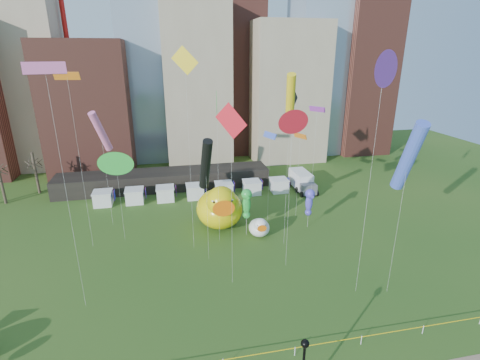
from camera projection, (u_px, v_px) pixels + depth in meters
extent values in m
cube|color=gray|center=(27.00, 66.00, 73.09)|extent=(14.00, 12.00, 42.00)
cube|color=brown|center=(89.00, 108.00, 72.55)|extent=(16.00, 14.00, 26.00)
cube|color=#8C9EB2|center=(146.00, 33.00, 77.36)|extent=(12.00, 12.00, 55.00)
cube|color=gray|center=(196.00, 84.00, 79.12)|extent=(14.00, 14.00, 34.00)
cube|color=brown|center=(235.00, 3.00, 80.86)|extent=(12.00, 12.00, 68.00)
cube|color=gray|center=(285.00, 93.00, 81.78)|extent=(16.00, 14.00, 30.00)
cube|color=#8C9EB2|center=(322.00, 51.00, 84.37)|extent=(14.00, 12.00, 48.00)
cube|color=brown|center=(363.00, 77.00, 86.46)|extent=(12.00, 12.00, 36.00)
cube|color=black|center=(165.00, 180.00, 66.15)|extent=(38.00, 6.00, 3.20)
cube|color=white|center=(103.00, 199.00, 58.87)|extent=(2.80, 2.80, 2.20)
cube|color=red|center=(114.00, 195.00, 59.05)|extent=(0.08, 1.40, 1.60)
cube|color=white|center=(135.00, 196.00, 59.83)|extent=(2.80, 2.80, 2.20)
cube|color=red|center=(146.00, 193.00, 60.01)|extent=(0.08, 1.40, 1.60)
cube|color=white|center=(165.00, 194.00, 60.79)|extent=(2.80, 2.80, 2.20)
cube|color=red|center=(176.00, 191.00, 60.97)|extent=(0.08, 1.40, 1.60)
cube|color=white|center=(195.00, 192.00, 61.75)|extent=(2.80, 2.80, 2.20)
cube|color=red|center=(205.00, 188.00, 61.93)|extent=(0.08, 1.40, 1.60)
cube|color=white|center=(224.00, 190.00, 62.71)|extent=(2.80, 2.80, 2.20)
cube|color=red|center=(234.00, 186.00, 62.89)|extent=(0.08, 1.40, 1.60)
cube|color=white|center=(252.00, 188.00, 63.67)|extent=(2.80, 2.80, 2.20)
cube|color=red|center=(262.00, 184.00, 63.84)|extent=(0.08, 1.40, 1.60)
cube|color=white|center=(279.00, 186.00, 64.63)|extent=(2.80, 2.80, 2.20)
cube|color=red|center=(289.00, 182.00, 64.80)|extent=(0.08, 1.40, 1.60)
cylinder|color=#382B21|center=(1.00, 181.00, 58.51)|extent=(0.44, 0.44, 8.00)
cylinder|color=#382B21|center=(36.00, 173.00, 63.05)|extent=(0.44, 0.44, 7.50)
cylinder|color=white|center=(295.00, 351.00, 29.73)|extent=(0.06, 0.06, 0.90)
cylinder|color=white|center=(361.00, 340.00, 30.88)|extent=(0.06, 0.06, 0.90)
cylinder|color=white|center=(423.00, 330.00, 32.03)|extent=(0.06, 0.06, 0.90)
cylinder|color=white|center=(480.00, 320.00, 33.18)|extent=(0.06, 0.06, 0.90)
cube|color=yellow|center=(223.00, 360.00, 28.46)|extent=(50.00, 0.02, 0.07)
ellipsoid|color=yellow|center=(219.00, 209.00, 51.30)|extent=(6.69, 7.80, 5.39)
ellipsoid|color=yellow|center=(217.00, 201.00, 54.11)|extent=(1.82, 1.43, 2.18)
sphere|color=yellow|center=(221.00, 201.00, 48.34)|extent=(4.14, 4.14, 4.05)
cone|color=orange|center=(223.00, 207.00, 46.79)|extent=(2.27, 1.87, 2.23)
sphere|color=white|center=(214.00, 201.00, 46.94)|extent=(0.73, 0.73, 0.73)
sphere|color=white|center=(231.00, 200.00, 47.32)|extent=(0.73, 0.73, 0.73)
sphere|color=black|center=(214.00, 202.00, 46.62)|extent=(0.36, 0.36, 0.36)
sphere|color=black|center=(231.00, 201.00, 47.00)|extent=(0.36, 0.36, 0.36)
ellipsoid|color=white|center=(259.00, 228.00, 49.08)|extent=(3.07, 3.52, 2.34)
ellipsoid|color=white|center=(257.00, 224.00, 50.31)|extent=(0.82, 0.66, 0.95)
sphere|color=white|center=(261.00, 225.00, 47.79)|extent=(1.88, 1.88, 1.76)
cone|color=orange|center=(262.00, 228.00, 47.12)|extent=(1.02, 0.86, 0.97)
sphere|color=white|center=(258.00, 225.00, 47.20)|extent=(0.32, 0.32, 0.32)
sphere|color=white|center=(265.00, 225.00, 47.32)|extent=(0.32, 0.32, 0.32)
sphere|color=black|center=(258.00, 226.00, 47.07)|extent=(0.16, 0.16, 0.16)
sphere|color=black|center=(265.00, 225.00, 47.18)|extent=(0.16, 0.16, 0.16)
cylinder|color=silver|center=(246.00, 220.00, 48.92)|extent=(0.03, 0.03, 4.54)
ellipsoid|color=green|center=(247.00, 204.00, 48.15)|extent=(1.19, 1.02, 2.79)
sphere|color=green|center=(247.00, 194.00, 47.51)|extent=(1.58, 1.58, 1.42)
cone|color=green|center=(248.00, 196.00, 46.95)|extent=(0.60, 0.94, 0.50)
sphere|color=green|center=(246.00, 215.00, 48.74)|extent=(1.00, 1.00, 1.00)
cylinder|color=silver|center=(308.00, 215.00, 51.16)|extent=(0.03, 0.03, 3.79)
ellipsoid|color=#4E45D0|center=(309.00, 203.00, 50.53)|extent=(1.07, 0.89, 2.62)
sphere|color=#4E45D0|center=(310.00, 194.00, 49.92)|extent=(1.40, 1.40, 1.34)
cone|color=#4E45D0|center=(312.00, 196.00, 49.39)|extent=(0.51, 0.86, 0.47)
sphere|color=#4E45D0|center=(308.00, 212.00, 51.08)|extent=(0.94, 0.94, 0.94)
sphere|color=black|center=(305.00, 344.00, 24.25)|extent=(0.59, 0.59, 0.59)
cone|color=black|center=(305.00, 340.00, 24.15)|extent=(0.21, 0.21, 0.26)
cube|color=white|center=(301.00, 179.00, 66.03)|extent=(2.78, 5.70, 2.84)
cube|color=#595960|center=(308.00, 189.00, 62.88)|extent=(2.63, 2.07, 1.82)
cylinder|color=black|center=(297.00, 190.00, 64.28)|extent=(0.29, 1.02, 1.02)
cylinder|color=black|center=(312.00, 189.00, 64.85)|extent=(0.29, 1.02, 1.02)
cylinder|color=black|center=(290.00, 183.00, 67.83)|extent=(0.29, 1.02, 1.02)
cylinder|color=black|center=(304.00, 182.00, 68.40)|extent=(0.29, 1.02, 1.02)
cylinder|color=silver|center=(232.00, 208.00, 36.46)|extent=(0.02, 0.02, 17.69)
cube|color=red|center=(231.00, 121.00, 33.49)|extent=(2.62, 2.23, 3.42)
cylinder|color=silver|center=(107.00, 180.00, 50.26)|extent=(0.02, 0.02, 13.73)
cylinder|color=pink|center=(101.00, 132.00, 47.95)|extent=(2.66, 3.39, 5.78)
cylinder|color=silver|center=(207.00, 214.00, 41.96)|extent=(0.02, 0.02, 11.95)
cylinder|color=black|center=(206.00, 165.00, 39.95)|extent=(1.54, 3.88, 6.43)
cylinder|color=silver|center=(121.00, 202.00, 46.75)|extent=(0.02, 0.02, 10.62)
cone|color=green|center=(116.00, 163.00, 44.97)|extent=(3.04, 0.85, 3.02)
cylinder|color=silver|center=(190.00, 162.00, 42.57)|extent=(0.02, 0.02, 22.87)
cube|color=yellow|center=(185.00, 60.00, 38.73)|extent=(2.85, 1.23, 3.08)
cylinder|color=silver|center=(269.00, 179.00, 51.78)|extent=(0.02, 0.02, 12.89)
cube|color=blue|center=(270.00, 135.00, 49.61)|extent=(1.26, 2.65, 0.82)
cylinder|color=silver|center=(81.00, 168.00, 43.23)|extent=(0.02, 0.02, 21.24)
cube|color=orange|center=(67.00, 76.00, 39.66)|extent=(2.87, 0.92, 0.88)
cylinder|color=silver|center=(368.00, 192.00, 34.17)|extent=(0.02, 0.02, 22.39)
cone|color=purple|center=(384.00, 69.00, 30.41)|extent=(2.78, 2.11, 3.12)
cylinder|color=silver|center=(289.00, 199.00, 39.63)|extent=(0.02, 0.02, 17.02)
cone|color=red|center=(293.00, 122.00, 36.78)|extent=(2.47, 0.97, 2.48)
cylinder|color=silver|center=(68.00, 201.00, 31.96)|extent=(0.02, 0.02, 22.54)
cube|color=pink|center=(44.00, 68.00, 28.17)|extent=(3.11, 1.29, 0.95)
cylinder|color=silver|center=(290.00, 153.00, 58.49)|extent=(0.02, 0.02, 16.62)
cube|color=black|center=(293.00, 101.00, 55.70)|extent=(2.48, 2.60, 3.56)
cylinder|color=silver|center=(218.00, 178.00, 45.22)|extent=(0.02, 0.02, 17.68)
cube|color=green|center=(217.00, 107.00, 42.25)|extent=(0.51, 3.65, 3.68)
cylinder|color=silver|center=(287.00, 176.00, 44.23)|extent=(0.02, 0.02, 18.69)
cylinder|color=yellow|center=(290.00, 99.00, 41.09)|extent=(2.10, 3.64, 5.96)
cylinder|color=silver|center=(397.00, 229.00, 35.48)|extent=(0.02, 0.02, 14.67)
cylinder|color=blue|center=(409.00, 157.00, 33.02)|extent=(2.05, 4.44, 7.29)
cylinder|color=silver|center=(298.00, 177.00, 53.18)|extent=(0.02, 0.02, 12.50)
cube|color=orange|center=(300.00, 136.00, 51.08)|extent=(1.29, 2.30, 0.73)
cylinder|color=silver|center=(313.00, 165.00, 52.65)|extent=(0.02, 0.02, 16.25)
cube|color=purple|center=(317.00, 109.00, 49.93)|extent=(1.74, 2.14, 0.75)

